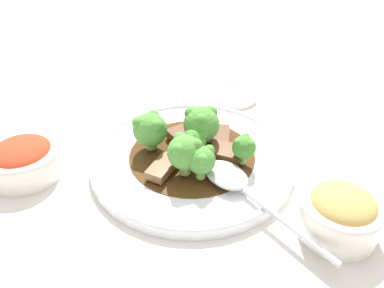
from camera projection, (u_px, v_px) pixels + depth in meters
The scene contains 16 objects.
ground_plane at pixel (192, 163), 0.55m from camera, with size 4.00×4.00×0.00m, color silver.
main_plate at pixel (192, 157), 0.55m from camera, with size 0.30×0.30×0.02m.
beef_strip_0 at pixel (181, 138), 0.56m from camera, with size 0.06×0.04×0.01m.
beef_strip_1 at pixel (163, 167), 0.51m from camera, with size 0.05×0.06×0.01m.
beef_strip_2 at pixel (218, 136), 0.57m from camera, with size 0.06×0.06×0.01m.
beef_strip_3 at pixel (226, 152), 0.53m from camera, with size 0.06×0.06×0.01m.
broccoli_floret_0 at pixel (195, 140), 0.52m from camera, with size 0.03×0.03×0.04m.
broccoli_floret_1 at pixel (201, 160), 0.48m from camera, with size 0.04×0.04×0.05m.
broccoli_floret_2 at pixel (150, 129), 0.53m from camera, with size 0.05×0.05×0.06m.
broccoli_floret_3 at pixel (185, 152), 0.49m from camera, with size 0.05×0.05×0.06m.
broccoli_floret_4 at pixel (201, 124), 0.54m from camera, with size 0.05×0.05×0.06m.
broccoli_floret_5 at pixel (244, 147), 0.51m from camera, with size 0.03×0.03×0.04m.
serving_spoon at pixel (234, 181), 0.48m from camera, with size 0.21×0.07×0.01m.
side_bowl_kimchi at pixel (23, 159), 0.52m from camera, with size 0.10×0.10×0.05m.
side_bowl_appetizer at pixel (340, 213), 0.43m from camera, with size 0.09×0.09×0.06m.
sauce_dish at pixel (236, 96), 0.71m from camera, with size 0.08×0.08×0.01m.
Camera 1 is at (-0.39, 0.18, 0.35)m, focal length 35.00 mm.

